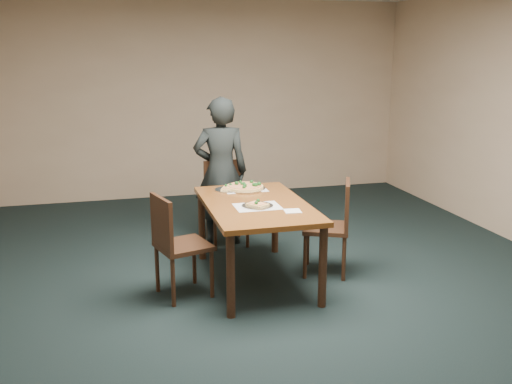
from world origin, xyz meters
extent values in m
plane|color=black|center=(0.00, 0.00, 0.00)|extent=(8.00, 8.00, 0.00)
plane|color=tan|center=(0.00, 4.00, 1.40)|extent=(6.00, 0.00, 6.00)
cube|color=#613313|center=(-0.09, 0.61, 0.73)|extent=(0.90, 1.50, 0.04)
cylinder|color=black|center=(-0.48, -0.08, 0.35)|extent=(0.07, 0.07, 0.70)
cylinder|color=black|center=(-0.48, 1.30, 0.35)|extent=(0.07, 0.07, 0.70)
cylinder|color=black|center=(0.30, -0.08, 0.35)|extent=(0.07, 0.07, 0.70)
cylinder|color=black|center=(0.30, 1.30, 0.35)|extent=(0.07, 0.07, 0.70)
cube|color=black|center=(-0.13, 1.69, 0.45)|extent=(0.44, 0.44, 0.04)
cylinder|color=black|center=(-0.30, 1.50, 0.21)|extent=(0.04, 0.04, 0.43)
cylinder|color=black|center=(-0.32, 1.86, 0.21)|extent=(0.04, 0.04, 0.43)
cylinder|color=black|center=(0.06, 1.52, 0.21)|extent=(0.04, 0.04, 0.43)
cylinder|color=black|center=(0.04, 1.88, 0.21)|extent=(0.04, 0.04, 0.43)
cube|color=black|center=(-0.14, 1.88, 0.69)|extent=(0.42, 0.05, 0.44)
cube|color=black|center=(-0.78, 0.46, 0.45)|extent=(0.52, 0.52, 0.04)
cylinder|color=black|center=(-0.55, 0.34, 0.21)|extent=(0.04, 0.04, 0.43)
cylinder|color=black|center=(-0.90, 0.24, 0.21)|extent=(0.04, 0.04, 0.43)
cylinder|color=black|center=(-0.65, 0.69, 0.21)|extent=(0.04, 0.04, 0.43)
cylinder|color=black|center=(-1.00, 0.59, 0.21)|extent=(0.04, 0.04, 0.43)
cube|color=black|center=(-0.96, 0.41, 0.69)|extent=(0.15, 0.41, 0.44)
cube|color=black|center=(0.61, 0.63, 0.45)|extent=(0.55, 0.55, 0.04)
cylinder|color=black|center=(0.51, 0.86, 0.21)|extent=(0.04, 0.04, 0.43)
cylinder|color=black|center=(0.84, 0.72, 0.21)|extent=(0.04, 0.04, 0.43)
cylinder|color=black|center=(0.37, 0.53, 0.21)|extent=(0.04, 0.04, 0.43)
cylinder|color=black|center=(0.70, 0.39, 0.21)|extent=(0.04, 0.04, 0.43)
cube|color=black|center=(0.78, 0.55, 0.69)|extent=(0.20, 0.40, 0.44)
imported|color=black|center=(-0.18, 1.76, 0.81)|extent=(0.64, 0.46, 1.62)
cube|color=white|center=(-0.06, 1.14, 0.75)|extent=(0.42, 0.32, 0.00)
cube|color=white|center=(-0.11, 0.48, 0.75)|extent=(0.40, 0.30, 0.00)
cylinder|color=silver|center=(-0.06, 1.14, 0.76)|extent=(0.41, 0.41, 0.01)
cylinder|color=tan|center=(-0.06, 1.14, 0.77)|extent=(0.37, 0.37, 0.02)
cylinder|color=#F8D181|center=(-0.06, 1.14, 0.79)|extent=(0.33, 0.33, 0.01)
sphere|color=#123C15|center=(0.03, 1.22, 0.80)|extent=(0.04, 0.04, 0.04)
sphere|color=#123C15|center=(-0.08, 1.25, 0.80)|extent=(0.03, 0.03, 0.03)
sphere|color=#123C15|center=(-0.07, 1.17, 0.80)|extent=(0.03, 0.03, 0.03)
sphere|color=#123C15|center=(-0.08, 1.08, 0.80)|extent=(0.04, 0.04, 0.04)
sphere|color=#123C15|center=(0.07, 1.10, 0.81)|extent=(0.04, 0.04, 0.04)
sphere|color=#123C15|center=(-0.13, 1.19, 0.80)|extent=(0.04, 0.04, 0.04)
sphere|color=#123C15|center=(0.03, 1.07, 0.81)|extent=(0.04, 0.04, 0.04)
sphere|color=#123C15|center=(0.02, 1.09, 0.80)|extent=(0.04, 0.04, 0.04)
sphere|color=#123C15|center=(-0.10, 1.02, 0.80)|extent=(0.03, 0.03, 0.03)
sphere|color=#123C15|center=(-0.09, 1.17, 0.80)|extent=(0.03, 0.03, 0.03)
cylinder|color=silver|center=(-0.11, 0.48, 0.76)|extent=(0.28, 0.28, 0.01)
cube|color=tan|center=(-0.11, 0.48, 0.77)|extent=(0.20, 0.21, 0.02)
cube|color=#F8D181|center=(-0.11, 0.48, 0.78)|extent=(0.16, 0.17, 0.01)
sphere|color=#123C15|center=(-0.09, 0.52, 0.79)|extent=(0.03, 0.03, 0.03)
sphere|color=#123C15|center=(-0.13, 0.45, 0.79)|extent=(0.03, 0.03, 0.03)
cylinder|color=silver|center=(-0.22, 1.14, 0.76)|extent=(0.28, 0.28, 0.01)
cube|color=tan|center=(-0.22, 1.14, 0.77)|extent=(0.19, 0.21, 0.02)
cube|color=#F8D181|center=(-0.22, 1.14, 0.78)|extent=(0.15, 0.17, 0.01)
sphere|color=#123C15|center=(-0.20, 1.19, 0.79)|extent=(0.03, 0.03, 0.03)
sphere|color=#123C15|center=(-0.24, 1.18, 0.79)|extent=(0.03, 0.03, 0.03)
cube|color=white|center=(0.14, 0.26, 0.75)|extent=(0.15, 0.15, 0.01)
camera|label=1|loc=(-1.36, -4.21, 2.09)|focal=40.00mm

